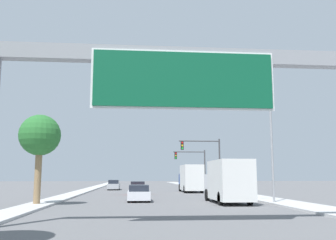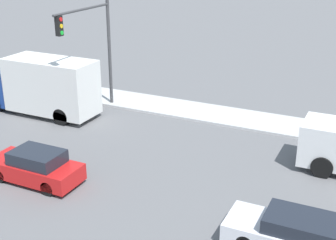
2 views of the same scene
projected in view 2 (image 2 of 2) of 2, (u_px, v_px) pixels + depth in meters
The scene contains 4 objects.
car_mid_center at pixel (35, 167), 20.75m from camera, with size 1.77×4.31×1.49m.
car_far_left at pixel (295, 233), 16.16m from camera, with size 1.86×4.70×1.37m.
truck_box_secondary at pixel (42, 86), 28.39m from camera, with size 2.38×7.70×3.51m.
traffic_light_near_intersection at pixel (94, 39), 27.58m from camera, with size 5.23×0.32×6.75m.
Camera 2 is at (-15.93, 32.18, 10.20)m, focal length 50.00 mm.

